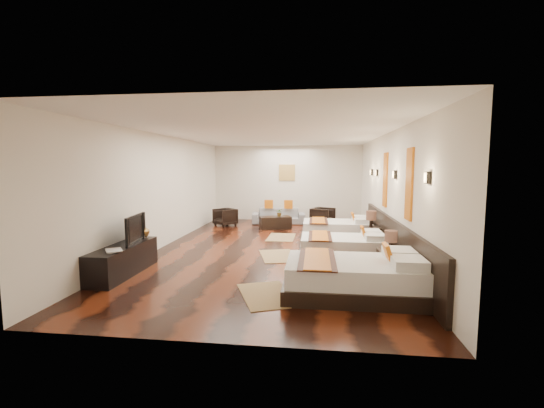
# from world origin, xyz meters

# --- Properties ---
(floor) EXTENTS (5.50, 9.50, 0.01)m
(floor) POSITION_xyz_m (0.00, 0.00, 0.00)
(floor) COLOR black
(floor) RESTS_ON ground
(ceiling) EXTENTS (5.50, 9.50, 0.01)m
(ceiling) POSITION_xyz_m (0.00, 0.00, 2.80)
(ceiling) COLOR white
(ceiling) RESTS_ON floor
(back_wall) EXTENTS (5.50, 0.01, 2.80)m
(back_wall) POSITION_xyz_m (0.00, 4.75, 1.40)
(back_wall) COLOR silver
(back_wall) RESTS_ON floor
(left_wall) EXTENTS (0.01, 9.50, 2.80)m
(left_wall) POSITION_xyz_m (-2.75, 0.00, 1.40)
(left_wall) COLOR silver
(left_wall) RESTS_ON floor
(right_wall) EXTENTS (0.01, 9.50, 2.80)m
(right_wall) POSITION_xyz_m (2.75, 0.00, 1.40)
(right_wall) COLOR silver
(right_wall) RESTS_ON floor
(headboard_panel) EXTENTS (0.08, 6.60, 0.90)m
(headboard_panel) POSITION_xyz_m (2.71, -0.80, 0.45)
(headboard_panel) COLOR black
(headboard_panel) RESTS_ON floor
(bed_near) EXTENTS (2.19, 1.37, 0.83)m
(bed_near) POSITION_xyz_m (1.70, -2.97, 0.29)
(bed_near) COLOR black
(bed_near) RESTS_ON floor
(bed_mid) EXTENTS (1.90, 1.19, 0.72)m
(bed_mid) POSITION_xyz_m (1.69, -0.68, 0.25)
(bed_mid) COLOR black
(bed_mid) RESTS_ON floor
(bed_far) EXTENTS (1.95, 1.22, 0.74)m
(bed_far) POSITION_xyz_m (1.69, 1.51, 0.25)
(bed_far) COLOR black
(bed_far) RESTS_ON floor
(nightstand_a) EXTENTS (0.43, 0.43, 0.85)m
(nightstand_a) POSITION_xyz_m (2.44, -1.90, 0.30)
(nightstand_a) COLOR black
(nightstand_a) RESTS_ON floor
(nightstand_b) EXTENTS (0.47, 0.47, 0.92)m
(nightstand_b) POSITION_xyz_m (2.44, 0.44, 0.32)
(nightstand_b) COLOR black
(nightstand_b) RESTS_ON floor
(jute_mat_near) EXTENTS (1.14, 1.39, 0.01)m
(jute_mat_near) POSITION_xyz_m (0.32, -3.17, 0.01)
(jute_mat_near) COLOR #96784C
(jute_mat_near) RESTS_ON floor
(jute_mat_mid) EXTENTS (1.04, 1.35, 0.01)m
(jute_mat_mid) POSITION_xyz_m (0.25, -0.72, 0.01)
(jute_mat_mid) COLOR #96784C
(jute_mat_mid) RESTS_ON floor
(jute_mat_far) EXTENTS (0.77, 1.21, 0.01)m
(jute_mat_far) POSITION_xyz_m (0.11, 1.41, 0.01)
(jute_mat_far) COLOR #96784C
(jute_mat_far) RESTS_ON floor
(tv_console) EXTENTS (0.50, 1.80, 0.55)m
(tv_console) POSITION_xyz_m (-2.50, -2.41, 0.28)
(tv_console) COLOR black
(tv_console) RESTS_ON floor
(tv) EXTENTS (0.26, 0.96, 0.55)m
(tv) POSITION_xyz_m (-2.45, -2.19, 0.82)
(tv) COLOR black
(tv) RESTS_ON tv_console
(book) EXTENTS (0.40, 0.42, 0.03)m
(book) POSITION_xyz_m (-2.50, -2.95, 0.57)
(book) COLOR black
(book) RESTS_ON tv_console
(figurine) EXTENTS (0.33, 0.33, 0.30)m
(figurine) POSITION_xyz_m (-2.50, -1.65, 0.70)
(figurine) COLOR brown
(figurine) RESTS_ON tv_console
(sofa) EXTENTS (1.91, 0.89, 0.54)m
(sofa) POSITION_xyz_m (-0.23, 3.89, 0.27)
(sofa) COLOR gray
(sofa) RESTS_ON floor
(armchair_left) EXTENTS (0.91, 0.91, 0.59)m
(armchair_left) POSITION_xyz_m (-2.00, 3.22, 0.30)
(armchair_left) COLOR black
(armchair_left) RESTS_ON floor
(armchair_right) EXTENTS (0.91, 0.91, 0.63)m
(armchair_right) POSITION_xyz_m (1.33, 3.54, 0.32)
(armchair_right) COLOR black
(armchair_right) RESTS_ON floor
(coffee_table) EXTENTS (1.11, 0.79, 0.40)m
(coffee_table) POSITION_xyz_m (-0.23, 2.84, 0.20)
(coffee_table) COLOR black
(coffee_table) RESTS_ON floor
(table_plant) EXTENTS (0.24, 0.21, 0.26)m
(table_plant) POSITION_xyz_m (-0.09, 2.88, 0.53)
(table_plant) COLOR #245D1F
(table_plant) RESTS_ON coffee_table
(orange_panel_a) EXTENTS (0.04, 0.40, 1.30)m
(orange_panel_a) POSITION_xyz_m (2.73, -1.90, 1.70)
(orange_panel_a) COLOR #D86014
(orange_panel_a) RESTS_ON right_wall
(orange_panel_b) EXTENTS (0.04, 0.40, 1.30)m
(orange_panel_b) POSITION_xyz_m (2.73, 0.30, 1.70)
(orange_panel_b) COLOR #D86014
(orange_panel_b) RESTS_ON right_wall
(sconce_near) EXTENTS (0.07, 0.12, 0.18)m
(sconce_near) POSITION_xyz_m (2.70, -3.00, 1.85)
(sconce_near) COLOR black
(sconce_near) RESTS_ON right_wall
(sconce_mid) EXTENTS (0.07, 0.12, 0.18)m
(sconce_mid) POSITION_xyz_m (2.70, -0.80, 1.85)
(sconce_mid) COLOR black
(sconce_mid) RESTS_ON right_wall
(sconce_far) EXTENTS (0.07, 0.12, 0.18)m
(sconce_far) POSITION_xyz_m (2.70, 1.40, 1.85)
(sconce_far) COLOR black
(sconce_far) RESTS_ON right_wall
(sconce_lounge) EXTENTS (0.07, 0.12, 0.18)m
(sconce_lounge) POSITION_xyz_m (2.70, 2.30, 1.85)
(sconce_lounge) COLOR black
(sconce_lounge) RESTS_ON right_wall
(gold_artwork) EXTENTS (0.60, 0.04, 0.60)m
(gold_artwork) POSITION_xyz_m (0.00, 4.73, 1.80)
(gold_artwork) COLOR #AD873F
(gold_artwork) RESTS_ON back_wall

